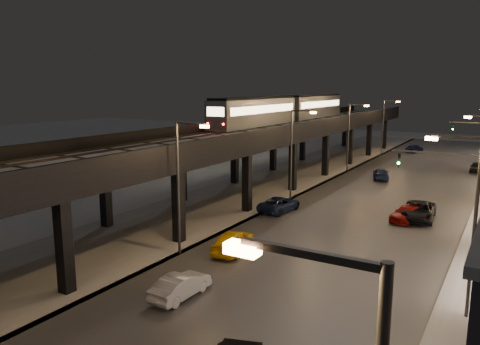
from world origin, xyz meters
The scene contains 21 objects.
road_surface centered at (7.50, 35.00, 0.03)m, with size 17.00×120.00×0.06m, color #46474D.
under_viaduct_pavement centered at (-6.00, 35.00, 0.03)m, with size 11.00×120.00×0.06m, color #9FA1A8.
elevated_viaduct centered at (-6.00, 31.84, 5.62)m, with size 9.00×100.00×6.30m.
viaduct_trackbed centered at (-6.01, 31.97, 6.39)m, with size 8.40×100.00×0.32m.
viaduct_parapet_streetside centered at (-1.65, 32.00, 6.85)m, with size 0.30×100.00×1.10m, color black.
viaduct_parapet_far centered at (-10.35, 32.00, 6.85)m, with size 0.30×100.00×1.10m, color black.
streetlight_left_1 centered at (-0.43, 13.00, 5.24)m, with size 2.57×0.28×9.00m.
streetlight_right_1 centered at (16.73, 13.00, 5.24)m, with size 2.56×0.28×9.00m.
streetlight_left_2 centered at (-0.43, 31.00, 5.24)m, with size 2.57×0.28×9.00m.
streetlight_left_3 centered at (-0.43, 49.00, 5.24)m, with size 2.57×0.28×9.00m.
streetlight_left_4 centered at (-0.43, 67.00, 5.24)m, with size 2.57×0.28×9.00m.
traffic_light_rig_a centered at (15.84, 22.00, 4.50)m, with size 6.10×0.34×7.00m.
subway_train centered at (-8.50, 46.67, 8.30)m, with size 2.84×34.99×3.39m.
car_taxi centered at (2.29, 15.11, 0.76)m, with size 1.80×4.47×1.52m, color yellow.
car_near_white centered at (3.52, 7.69, 0.65)m, with size 1.38×3.95×1.30m, color silver.
car_mid_silver centered at (0.38, 26.27, 0.67)m, with size 2.21×4.79×1.33m, color #152144.
car_mid_dark centered at (4.48, 46.09, 0.64)m, with size 1.79×4.41×1.28m, color #17254E.
car_far_white centered at (3.45, 72.74, 0.70)m, with size 1.66×4.12×1.40m, color #0F1533.
car_onc_dark centered at (11.77, 29.82, 0.75)m, with size 2.49×5.40×1.50m, color black.
car_onc_white centered at (10.97, 29.07, 0.62)m, with size 1.75×4.31×1.25m, color maroon.
car_onc_red centered at (14.17, 57.35, 0.66)m, with size 1.57×3.90×1.33m, color black.
Camera 1 is at (18.29, -10.96, 11.26)m, focal length 35.00 mm.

